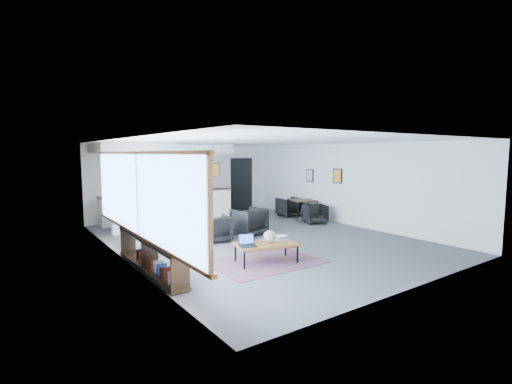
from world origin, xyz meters
TOP-DOWN VIEW (x-y plane):
  - room at (0.00, 0.00)m, footprint 7.02×9.02m
  - window at (-3.46, -0.90)m, footprint 0.10×5.95m
  - console at (-3.30, -1.05)m, footprint 0.35×3.00m
  - kitchenette at (-1.20, 3.71)m, footprint 4.20×1.96m
  - doorway at (2.30, 4.42)m, footprint 1.10×0.12m
  - track_light at (-0.59, 2.20)m, footprint 1.60×0.07m
  - wall_art_lower at (3.47, 0.40)m, footprint 0.03×0.38m
  - wall_art_upper at (3.47, 1.70)m, footprint 0.03×0.34m
  - kilim_rug at (-1.12, -1.87)m, footprint 2.26×1.55m
  - coffee_table at (-1.12, -1.87)m, footprint 1.40×0.97m
  - laptop at (-1.56, -1.82)m, footprint 0.39×0.35m
  - ceramic_pot at (-1.04, -1.90)m, footprint 0.27×0.27m
  - book_stack at (-0.65, -1.79)m, footprint 0.30×0.24m
  - coaster at (-1.02, -2.06)m, footprint 0.12×0.12m
  - armchair_left at (-1.08, 0.42)m, footprint 0.82×0.78m
  - armchair_right at (0.10, 0.59)m, footprint 0.89×0.85m
  - floor_lamp at (-0.75, 1.65)m, footprint 0.49×0.49m
  - dining_table at (3.00, 1.51)m, footprint 1.00×1.00m
  - dining_chair_near at (2.79, 0.70)m, footprint 0.73×0.71m
  - dining_chair_far at (3.00, 2.27)m, footprint 0.68×0.64m
  - microwave at (-0.56, 4.15)m, footprint 0.55×0.36m

SIDE VIEW (x-z plane):
  - kilim_rug at x=-1.12m, z-range 0.00..0.01m
  - dining_chair_near at x=2.79m, z-range 0.00..0.59m
  - dining_chair_far at x=3.00m, z-range 0.00..0.65m
  - console at x=-3.30m, z-range -0.07..0.73m
  - armchair_left at x=-1.08m, z-range 0.00..0.74m
  - coffee_table at x=-1.12m, z-range 0.18..0.59m
  - armchair_right at x=0.10m, z-range 0.00..0.83m
  - coaster at x=-1.02m, z-range 0.41..0.42m
  - book_stack at x=-0.65m, z-range 0.41..0.50m
  - laptop at x=-1.56m, z-range 0.37..0.60m
  - ceramic_pot at x=-1.04m, z-range 0.41..0.68m
  - dining_table at x=3.00m, z-range 0.28..0.95m
  - doorway at x=2.30m, z-range 0.00..2.15m
  - microwave at x=-0.56m, z-range 0.93..1.28m
  - room at x=0.00m, z-range -0.01..2.61m
  - floor_lamp at x=-0.75m, z-range 0.56..2.06m
  - kitchenette at x=-1.20m, z-range 0.08..2.68m
  - window at x=-3.46m, z-range 0.63..2.29m
  - wall_art_upper at x=3.47m, z-range 1.28..1.72m
  - wall_art_lower at x=3.47m, z-range 1.31..1.79m
  - track_light at x=-0.59m, z-range 2.45..2.60m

